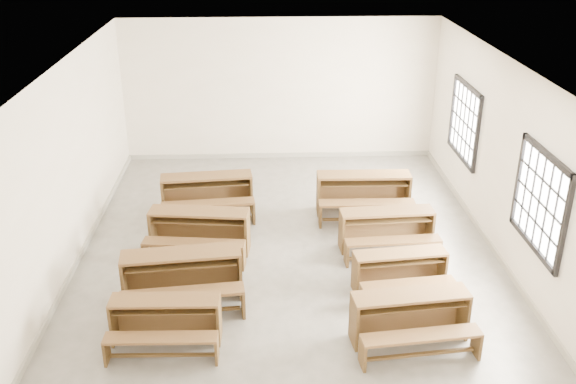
{
  "coord_description": "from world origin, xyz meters",
  "views": [
    {
      "loc": [
        -0.41,
        -9.77,
        5.38
      ],
      "look_at": [
        0.0,
        0.0,
        1.0
      ],
      "focal_mm": 40.0,
      "sensor_mm": 36.0,
      "label": 1
    }
  ],
  "objects_px": {
    "desk_set_0": "(165,318)",
    "desk_set_4": "(411,315)",
    "desk_set_3": "(207,192)",
    "desk_set_2": "(199,229)",
    "desk_set_5": "(400,269)",
    "desk_set_7": "(364,191)",
    "desk_set_1": "(182,274)",
    "desk_set_6": "(387,227)"
  },
  "relations": [
    {
      "from": "desk_set_5",
      "to": "desk_set_3",
      "type": "bearing_deg",
      "value": 131.56
    },
    {
      "from": "desk_set_2",
      "to": "desk_set_3",
      "type": "height_order",
      "value": "desk_set_3"
    },
    {
      "from": "desk_set_3",
      "to": "desk_set_2",
      "type": "bearing_deg",
      "value": -96.68
    },
    {
      "from": "desk_set_6",
      "to": "desk_set_7",
      "type": "relative_size",
      "value": 0.92
    },
    {
      "from": "desk_set_6",
      "to": "desk_set_7",
      "type": "bearing_deg",
      "value": 94.19
    },
    {
      "from": "desk_set_3",
      "to": "desk_set_7",
      "type": "height_order",
      "value": "desk_set_7"
    },
    {
      "from": "desk_set_2",
      "to": "desk_set_6",
      "type": "height_order",
      "value": "desk_set_2"
    },
    {
      "from": "desk_set_1",
      "to": "desk_set_3",
      "type": "bearing_deg",
      "value": 80.99
    },
    {
      "from": "desk_set_0",
      "to": "desk_set_1",
      "type": "height_order",
      "value": "desk_set_1"
    },
    {
      "from": "desk_set_4",
      "to": "desk_set_6",
      "type": "height_order",
      "value": "desk_set_6"
    },
    {
      "from": "desk_set_0",
      "to": "desk_set_5",
      "type": "height_order",
      "value": "desk_set_0"
    },
    {
      "from": "desk_set_0",
      "to": "desk_set_5",
      "type": "xyz_separation_m",
      "value": [
        3.37,
        1.14,
        -0.01
      ]
    },
    {
      "from": "desk_set_1",
      "to": "desk_set_3",
      "type": "relative_size",
      "value": 1.02
    },
    {
      "from": "desk_set_5",
      "to": "desk_set_7",
      "type": "distance_m",
      "value": 2.69
    },
    {
      "from": "desk_set_6",
      "to": "desk_set_7",
      "type": "distance_m",
      "value": 1.42
    },
    {
      "from": "desk_set_2",
      "to": "desk_set_4",
      "type": "xyz_separation_m",
      "value": [
        3.02,
        -2.56,
        -0.02
      ]
    },
    {
      "from": "desk_set_3",
      "to": "desk_set_0",
      "type": "bearing_deg",
      "value": -99.5
    },
    {
      "from": "desk_set_0",
      "to": "desk_set_5",
      "type": "relative_size",
      "value": 0.99
    },
    {
      "from": "desk_set_4",
      "to": "desk_set_5",
      "type": "xyz_separation_m",
      "value": [
        0.11,
        1.24,
        -0.04
      ]
    },
    {
      "from": "desk_set_2",
      "to": "desk_set_3",
      "type": "bearing_deg",
      "value": 95.63
    },
    {
      "from": "desk_set_2",
      "to": "desk_set_7",
      "type": "xyz_separation_m",
      "value": [
        2.98,
        1.37,
        0.02
      ]
    },
    {
      "from": "desk_set_6",
      "to": "desk_set_0",
      "type": "bearing_deg",
      "value": -148.0
    },
    {
      "from": "desk_set_2",
      "to": "desk_set_4",
      "type": "bearing_deg",
      "value": -33.6
    },
    {
      "from": "desk_set_2",
      "to": "desk_set_3",
      "type": "relative_size",
      "value": 0.98
    },
    {
      "from": "desk_set_0",
      "to": "desk_set_1",
      "type": "xyz_separation_m",
      "value": [
        0.12,
        0.99,
        0.08
      ]
    },
    {
      "from": "desk_set_1",
      "to": "desk_set_5",
      "type": "relative_size",
      "value": 1.23
    },
    {
      "from": "desk_set_4",
      "to": "desk_set_5",
      "type": "bearing_deg",
      "value": 78.36
    },
    {
      "from": "desk_set_5",
      "to": "desk_set_7",
      "type": "height_order",
      "value": "desk_set_7"
    },
    {
      "from": "desk_set_5",
      "to": "desk_set_6",
      "type": "xyz_separation_m",
      "value": [
        0.03,
        1.28,
        0.04
      ]
    },
    {
      "from": "desk_set_5",
      "to": "desk_set_0",
      "type": "bearing_deg",
      "value": -167.71
    },
    {
      "from": "desk_set_0",
      "to": "desk_set_2",
      "type": "height_order",
      "value": "desk_set_2"
    },
    {
      "from": "desk_set_0",
      "to": "desk_set_6",
      "type": "bearing_deg",
      "value": 36.84
    },
    {
      "from": "desk_set_4",
      "to": "desk_set_3",
      "type": "bearing_deg",
      "value": 120.12
    },
    {
      "from": "desk_set_2",
      "to": "desk_set_6",
      "type": "xyz_separation_m",
      "value": [
        3.16,
        -0.04,
        -0.02
      ]
    },
    {
      "from": "desk_set_2",
      "to": "desk_set_5",
      "type": "height_order",
      "value": "desk_set_2"
    },
    {
      "from": "desk_set_5",
      "to": "desk_set_6",
      "type": "bearing_deg",
      "value": 82.25
    },
    {
      "from": "desk_set_2",
      "to": "desk_set_3",
      "type": "distance_m",
      "value": 1.48
    },
    {
      "from": "desk_set_6",
      "to": "desk_set_3",
      "type": "bearing_deg",
      "value": 150.69
    },
    {
      "from": "desk_set_0",
      "to": "desk_set_7",
      "type": "bearing_deg",
      "value": 51.41
    },
    {
      "from": "desk_set_0",
      "to": "desk_set_5",
      "type": "distance_m",
      "value": 3.56
    },
    {
      "from": "desk_set_0",
      "to": "desk_set_4",
      "type": "relative_size",
      "value": 0.89
    },
    {
      "from": "desk_set_0",
      "to": "desk_set_4",
      "type": "distance_m",
      "value": 3.26
    }
  ]
}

